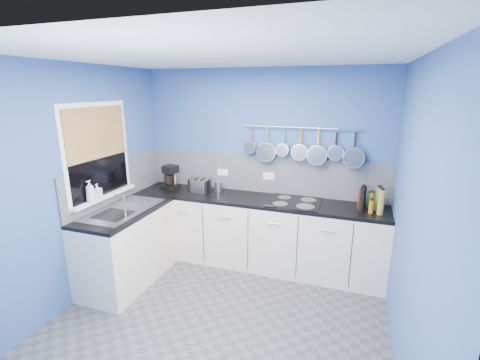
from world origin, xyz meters
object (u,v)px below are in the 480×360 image
Objects in this scene: paper_towel at (171,178)px; hob at (294,202)px; soap_bottle_b at (97,191)px; canister at (218,186)px; soap_bottle_a at (90,191)px; toaster at (200,185)px; coffee_maker at (170,177)px.

hob is at bearing -3.03° from paper_towel.
soap_bottle_b reaches higher than canister.
soap_bottle_a is 0.11m from soap_bottle_b.
soap_bottle_b is 0.66× the size of toaster.
hob is at bearing -7.57° from canister.
toaster is (0.46, -0.05, -0.06)m from paper_towel.
toaster is at bearing 178.20° from hob.
coffee_maker reaches higher than paper_towel.
canister is (0.69, 0.05, -0.07)m from paper_towel.
soap_bottle_a is 1.20m from coffee_maker.
paper_towel is 0.07m from coffee_maker.
coffee_maker is 1.74m from hob.
canister is 1.07m from hob.
soap_bottle_b is at bearing -104.14° from paper_towel.
hob is (1.29, -0.04, -0.08)m from toaster.
paper_towel is 0.70m from canister.
soap_bottle_b is at bearing -89.86° from coffee_maker.
soap_bottle_a is 0.84× the size of paper_towel.
coffee_maker is 0.52× the size of hob.
canister is 0.22× the size of hob.
hob is at bearing 26.62° from soap_bottle_b.
coffee_maker is 1.23× the size of toaster.
coffee_maker is at bearing 75.59° from soap_bottle_a.
coffee_maker reaches higher than hob.
soap_bottle_b reaches higher than hob.
paper_towel is (0.28, 1.22, -0.13)m from soap_bottle_a.
soap_bottle_a is at bearing -88.48° from coffee_maker.
soap_bottle_b is 1.27× the size of canister.
toaster is 0.25m from canister.
soap_bottle_b and coffee_maker have the same top height.
soap_bottle_b is 0.53× the size of coffee_maker.
soap_bottle_a is 1.25m from paper_towel.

